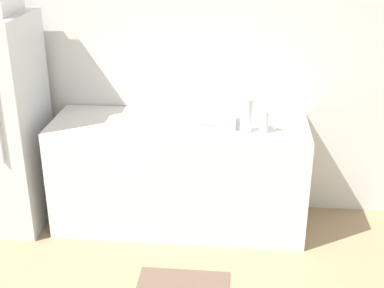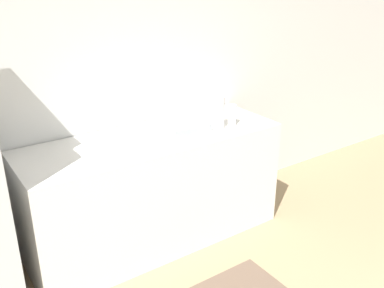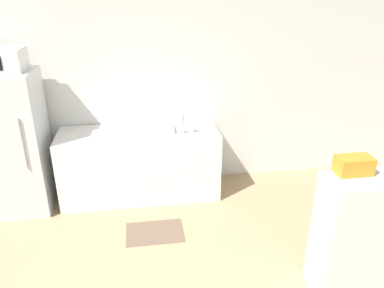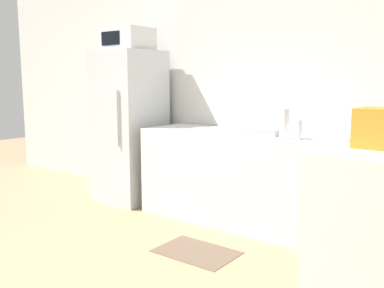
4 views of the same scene
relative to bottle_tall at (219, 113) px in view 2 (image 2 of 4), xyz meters
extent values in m
cube|color=silver|center=(-0.74, 0.51, 0.29)|extent=(8.00, 0.06, 2.60)
cube|color=silver|center=(-0.51, 0.13, -0.57)|extent=(1.98, 0.67, 0.88)
cube|color=#9EA3A8|center=(-0.24, 0.12, -0.10)|extent=(0.33, 0.28, 0.06)
cylinder|color=silver|center=(0.00, 0.00, 0.00)|extent=(0.08, 0.08, 0.26)
cylinder|color=silver|center=(0.13, 0.00, -0.04)|extent=(0.06, 0.06, 0.17)
camera|label=1|loc=(-0.05, -3.66, 1.35)|focal=50.00mm
camera|label=2|loc=(-1.93, -2.45, 1.02)|focal=40.00mm
camera|label=3|loc=(-0.48, -4.20, 1.59)|focal=35.00mm
camera|label=4|loc=(1.55, -3.38, 0.38)|focal=40.00mm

